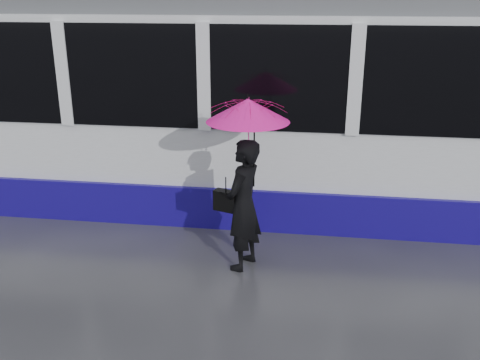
# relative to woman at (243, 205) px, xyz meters

# --- Properties ---
(ground) EXTENTS (90.00, 90.00, 0.00)m
(ground) POSITION_rel_woman_xyz_m (0.26, -0.19, -0.83)
(ground) COLOR #2D2D32
(ground) RESTS_ON ground
(rails) EXTENTS (34.00, 1.51, 0.02)m
(rails) POSITION_rel_woman_xyz_m (0.26, 2.31, -0.82)
(rails) COLOR #3F3D38
(rails) RESTS_ON ground
(woman) EXTENTS (0.58, 0.70, 1.66)m
(woman) POSITION_rel_woman_xyz_m (0.00, 0.00, 0.00)
(woman) COLOR black
(woman) RESTS_ON ground
(umbrella) EXTENTS (1.25, 1.25, 1.12)m
(umbrella) POSITION_rel_woman_xyz_m (0.05, 0.00, 0.99)
(umbrella) COLOR #FF1575
(umbrella) RESTS_ON ground
(handbag) EXTENTS (0.32, 0.22, 0.44)m
(handbag) POSITION_rel_woman_xyz_m (-0.22, 0.02, 0.04)
(handbag) COLOR black
(handbag) RESTS_ON ground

